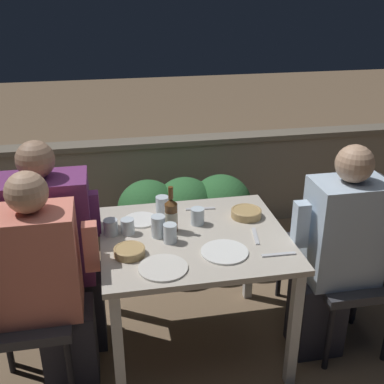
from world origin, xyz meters
TOP-DOWN VIEW (x-y plane):
  - ground_plane at (0.00, 0.00)m, footprint 16.00×16.00m
  - parapet_wall at (0.00, 1.46)m, footprint 9.00×0.18m
  - dining_table at (0.00, 0.00)m, footprint 0.97×0.85m
  - planter_hedge at (0.10, 0.87)m, footprint 0.96×0.47m
  - chair_left_near at (-0.94, -0.15)m, footprint 0.41×0.41m
  - person_coral_top at (-0.74, -0.15)m, footprint 0.47×0.26m
  - chair_left_far at (-0.93, 0.14)m, footprint 0.41×0.41m
  - person_purple_stripe at (-0.73, 0.14)m, footprint 0.52×0.26m
  - chair_right_near at (0.94, -0.15)m, footprint 0.41×0.41m
  - person_blue_shirt at (0.73, -0.15)m, footprint 0.47×0.26m
  - chair_right_far at (0.91, 0.17)m, footprint 0.41×0.41m
  - beer_bottle at (-0.11, 0.07)m, footprint 0.07×0.07m
  - plate_0 at (0.11, -0.20)m, footprint 0.23×0.23m
  - plate_1 at (-0.26, 0.22)m, footprint 0.19×0.19m
  - plate_2 at (-0.20, -0.28)m, footprint 0.23×0.23m
  - bowl_0 at (-0.34, -0.13)m, footprint 0.15×0.15m
  - bowl_1 at (0.33, 0.15)m, footprint 0.17×0.17m
  - glass_cup_0 at (-0.34, 0.09)m, footprint 0.07×0.07m
  - glass_cup_1 at (-0.42, 0.09)m, footprint 0.07×0.07m
  - glass_cup_2 at (-0.13, -0.04)m, footprint 0.07×0.07m
  - glass_cup_3 at (-0.18, 0.03)m, footprint 0.07×0.07m
  - glass_cup_4 at (-0.13, 0.31)m, footprint 0.07×0.07m
  - glass_cup_5 at (0.04, 0.12)m, footprint 0.07×0.07m
  - fork_0 at (0.09, 0.29)m, footprint 0.17×0.03m
  - fork_1 at (0.31, -0.07)m, footprint 0.05×0.17m
  - fork_2 at (0.36, -0.27)m, footprint 0.17×0.02m

SIDE VIEW (x-z plane):
  - ground_plane at x=0.00m, z-range 0.00..0.00m
  - planter_hedge at x=0.10m, z-range 0.04..0.71m
  - parapet_wall at x=0.00m, z-range 0.01..0.78m
  - chair_left_near at x=-0.94m, z-range 0.09..1.06m
  - chair_left_far at x=-0.93m, z-range 0.09..1.06m
  - chair_right_near at x=0.94m, z-range 0.09..1.06m
  - chair_right_far at x=0.91m, z-range 0.09..1.06m
  - person_coral_top at x=-0.74m, z-range 0.01..1.20m
  - person_blue_shirt at x=0.73m, z-range 0.01..1.22m
  - person_purple_stripe at x=-0.73m, z-range 0.00..1.23m
  - dining_table at x=0.00m, z-range 0.27..0.98m
  - fork_0 at x=0.09m, z-range 0.72..0.73m
  - fork_1 at x=0.31m, z-range 0.72..0.73m
  - fork_2 at x=0.36m, z-range 0.72..0.73m
  - plate_0 at x=0.11m, z-range 0.72..0.73m
  - plate_1 at x=-0.26m, z-range 0.72..0.73m
  - plate_2 at x=-0.20m, z-range 0.72..0.73m
  - bowl_0 at x=-0.34m, z-range 0.72..0.76m
  - bowl_1 at x=0.33m, z-range 0.72..0.77m
  - glass_cup_0 at x=-0.34m, z-range 0.72..0.80m
  - glass_cup_1 at x=-0.42m, z-range 0.72..0.80m
  - glass_cup_4 at x=-0.13m, z-range 0.72..0.81m
  - glass_cup_5 at x=0.04m, z-range 0.72..0.81m
  - glass_cup_2 at x=-0.13m, z-range 0.72..0.82m
  - glass_cup_3 at x=-0.18m, z-range 0.72..0.83m
  - beer_bottle at x=-0.11m, z-range 0.69..0.94m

